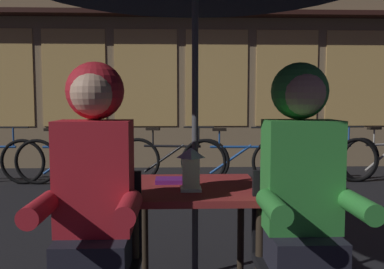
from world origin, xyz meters
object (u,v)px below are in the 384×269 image
(chair_left, at_px, (98,254))
(person_left_hooded, at_px, (94,183))
(cafe_table, at_px, (195,203))
(bicycle_second, at_px, (72,161))
(chair_right, at_px, (297,252))
(bicycle_third, at_px, (172,160))
(book, at_px, (173,180))
(lantern, at_px, (191,168))
(bicycle_fourth, at_px, (239,161))
(bicycle_fifth, at_px, (322,159))
(person_right_hooded, at_px, (302,181))

(chair_left, distance_m, person_left_hooded, 0.36)
(cafe_table, relative_size, bicycle_second, 0.44)
(chair_right, height_order, bicycle_third, chair_right)
(bicycle_second, relative_size, book, 8.40)
(lantern, height_order, chair_left, lantern)
(bicycle_fourth, xyz_separation_m, book, (-0.91, -3.48, 0.41))
(bicycle_fourth, distance_m, bicycle_fifth, 1.25)
(person_right_hooded, bearing_deg, chair_right, 90.00)
(person_right_hooded, xyz_separation_m, bicycle_third, (-0.66, 4.13, -0.50))
(lantern, distance_m, bicycle_second, 4.11)
(chair_right, relative_size, book, 4.35)
(person_left_hooded, bearing_deg, bicycle_fourth, 72.45)
(lantern, height_order, bicycle_fourth, lantern)
(chair_right, bearing_deg, person_right_hooded, -90.00)
(bicycle_fourth, relative_size, bicycle_fifth, 1.00)
(bicycle_second, distance_m, bicycle_fifth, 3.65)
(chair_right, relative_size, bicycle_fifth, 0.52)
(cafe_table, bearing_deg, bicycle_third, 92.74)
(bicycle_third, bearing_deg, bicycle_fifth, -1.00)
(person_left_hooded, xyz_separation_m, book, (0.35, 0.52, -0.09))
(cafe_table, relative_size, bicycle_fourth, 0.44)
(cafe_table, distance_m, chair_right, 0.62)
(lantern, bearing_deg, person_right_hooded, -31.14)
(bicycle_second, height_order, bicycle_third, same)
(chair_left, distance_m, chair_right, 0.96)
(lantern, height_order, chair_right, lantern)
(chair_right, bearing_deg, chair_left, 180.00)
(person_left_hooded, height_order, person_right_hooded, same)
(bicycle_third, bearing_deg, bicycle_fourth, -7.69)
(cafe_table, height_order, bicycle_fifth, bicycle_fifth)
(person_left_hooded, height_order, bicycle_fourth, person_left_hooded)
(person_left_hooded, height_order, bicycle_third, person_left_hooded)
(bicycle_second, relative_size, bicycle_fifth, 1.00)
(chair_right, bearing_deg, book, 142.41)
(bicycle_second, bearing_deg, bicycle_fourth, -1.57)
(person_right_hooded, bearing_deg, lantern, 148.86)
(chair_right, xyz_separation_m, bicycle_second, (-2.09, 4.01, -0.14))
(book, bearing_deg, person_right_hooded, -41.38)
(chair_left, height_order, person_right_hooded, person_right_hooded)
(bicycle_second, bearing_deg, bicycle_fifth, 0.40)
(lantern, xyz_separation_m, person_left_hooded, (-0.45, -0.31, -0.01))
(chair_right, xyz_separation_m, book, (-0.61, 0.47, 0.26))
(person_left_hooded, bearing_deg, chair_right, 3.39)
(chair_right, xyz_separation_m, bicycle_fourth, (0.31, 3.94, -0.14))
(person_right_hooded, relative_size, bicycle_third, 0.84)
(person_left_hooded, relative_size, bicycle_third, 0.84)
(lantern, bearing_deg, chair_right, -26.20)
(person_right_hooded, bearing_deg, book, 139.19)
(person_left_hooded, relative_size, bicycle_second, 0.83)
(book, bearing_deg, person_left_hooded, -124.50)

